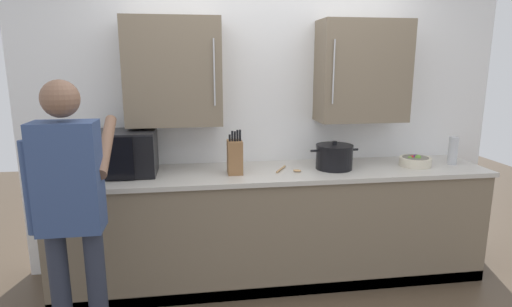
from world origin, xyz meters
The scene contains 9 objects.
back_wall_tiled centered at (0.00, 1.07, 1.42)m, with size 3.99×0.44×2.67m.
counter_unit centered at (0.00, 0.74, 0.45)m, with size 3.39×0.67×0.91m.
microwave_oven centered at (-1.17, 0.78, 1.08)m, with size 0.50×0.39×0.33m.
thermos_flask centered at (1.49, 0.72, 1.03)m, with size 0.08×0.08×0.23m.
fruit_bowl centered at (1.17, 0.72, 0.95)m, with size 0.25×0.25×0.10m.
stock_pot centered at (0.48, 0.73, 1.01)m, with size 0.39×0.29×0.22m.
knife_block centered at (-0.31, 0.70, 1.04)m, with size 0.11×0.15×0.34m.
wooden_spoon centered at (0.11, 0.71, 0.92)m, with size 0.21×0.19×0.02m.
person_figure centered at (-1.30, -0.04, 0.99)m, with size 0.44×0.62×1.65m.
Camera 1 is at (-0.61, -2.37, 1.74)m, focal length 29.42 mm.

